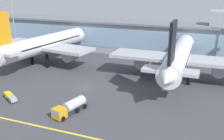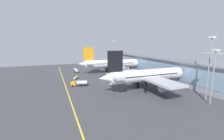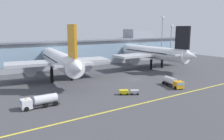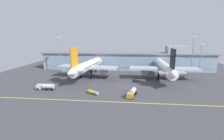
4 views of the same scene
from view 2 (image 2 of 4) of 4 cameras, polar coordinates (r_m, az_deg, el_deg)
ground_plane at (r=91.67m, az=-3.49°, el=-4.46°), size 180.50×180.50×0.00m
taxiway_centreline_stripe at (r=87.51m, az=-17.35°, el=-5.61°), size 144.40×0.50×0.01m
terminal_building at (r=109.68m, az=18.35°, el=1.22°), size 131.93×14.00×18.42m
airliner_near_left at (r=117.10m, az=-0.17°, el=2.40°), size 37.94×50.69×20.04m
airliner_near_right at (r=76.34m, az=13.14°, el=-2.07°), size 40.67×49.37×19.83m
fuel_tanker_truck at (r=84.44m, az=-12.48°, el=-4.90°), size 4.86×9.36×2.90m
baggage_tug_near at (r=101.55m, az=-13.51°, el=-2.83°), size 5.60×4.19×1.40m
service_truck_far at (r=125.83m, az=-13.53°, el=-0.04°), size 9.06×2.93×2.90m
apron_light_mast_west at (r=141.16m, az=0.64°, el=7.37°), size 1.80×1.80×25.23m
apron_light_mast_centre at (r=65.85m, az=34.22°, el=0.48°), size 1.80×1.80×20.98m
apron_light_mast_east at (r=70.54m, az=33.10°, el=3.25°), size 1.80×1.80×25.68m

